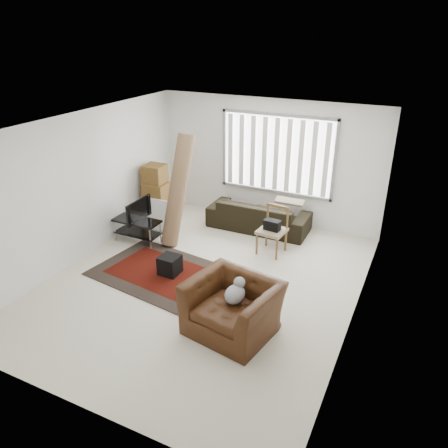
# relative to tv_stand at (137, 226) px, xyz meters

# --- Properties ---
(room) EXTENTS (6.00, 6.02, 2.71)m
(room) POSITION_rel_tv_stand_xyz_m (1.98, -0.29, 1.41)
(room) COLOR beige
(room) RESTS_ON ground
(persian_rug) EXTENTS (2.66, 1.96, 0.02)m
(persian_rug) POSITION_rel_tv_stand_xyz_m (1.19, -0.86, -0.34)
(persian_rug) COLOR black
(persian_rug) RESTS_ON ground
(tv_stand) EXTENTS (0.96, 0.43, 0.48)m
(tv_stand) POSITION_rel_tv_stand_xyz_m (0.00, 0.00, 0.00)
(tv_stand) COLOR black
(tv_stand) RESTS_ON ground
(tv) EXTENTS (0.10, 0.78, 0.45)m
(tv) POSITION_rel_tv_stand_xyz_m (-0.00, 0.00, 0.36)
(tv) COLOR black
(tv) RESTS_ON tv_stand
(subwoofer) EXTENTS (0.35, 0.35, 0.34)m
(subwoofer) POSITION_rel_tv_stand_xyz_m (1.28, -0.81, -0.16)
(subwoofer) COLOR black
(subwoofer) RESTS_ON persian_rug
(moving_boxes) EXTENTS (0.56, 0.52, 1.31)m
(moving_boxes) POSITION_rel_tv_stand_xyz_m (-0.20, 1.02, 0.26)
(moving_boxes) COLOR brown
(moving_boxes) RESTS_ON ground
(white_flatpack) EXTENTS (0.53, 0.22, 0.67)m
(white_flatpack) POSITION_rel_tv_stand_xyz_m (0.04, 0.67, -0.01)
(white_flatpack) COLOR silver
(white_flatpack) RESTS_ON ground
(rolled_rug) EXTENTS (0.56, 0.97, 2.20)m
(rolled_rug) POSITION_rel_tv_stand_xyz_m (0.75, 0.40, 0.75)
(rolled_rug) COLOR brown
(rolled_rug) RESTS_ON ground
(sofa) EXTENTS (2.18, 0.97, 0.83)m
(sofa) POSITION_rel_tv_stand_xyz_m (1.98, 1.65, 0.07)
(sofa) COLOR black
(sofa) RESTS_ON ground
(side_chair) EXTENTS (0.54, 0.54, 0.93)m
(side_chair) POSITION_rel_tv_stand_xyz_m (2.62, 0.76, 0.16)
(side_chair) COLOR #857557
(side_chair) RESTS_ON ground
(armchair) EXTENTS (1.39, 1.26, 0.90)m
(armchair) POSITION_rel_tv_stand_xyz_m (2.93, -1.74, 0.11)
(armchair) COLOR #3A1D0C
(armchair) RESTS_ON ground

